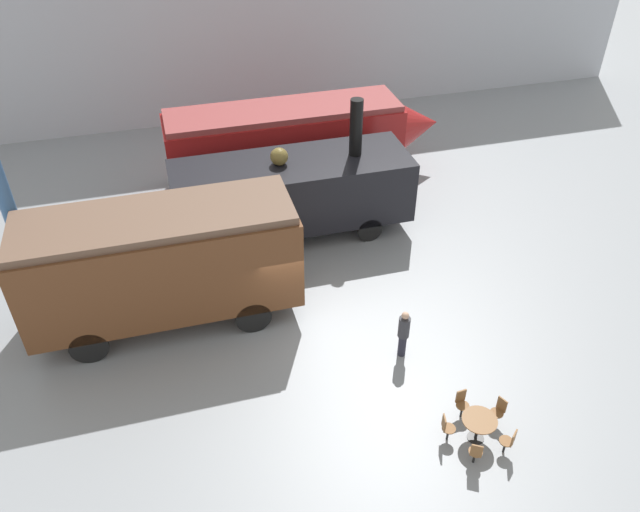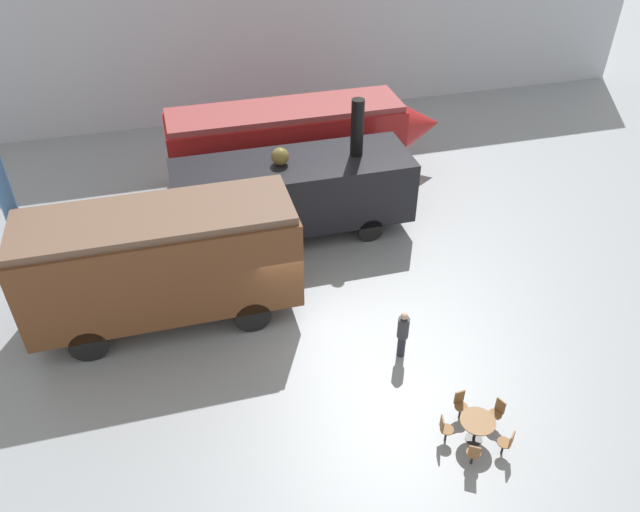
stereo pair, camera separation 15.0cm
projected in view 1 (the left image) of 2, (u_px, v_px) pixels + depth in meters
The scene contains 13 objects.
ground_plane at pixel (301, 318), 20.02m from camera, with size 80.00×80.00×0.00m, color gray.
backdrop_wall at pixel (218, 29), 29.39m from camera, with size 44.00×0.15×9.00m.
streamlined_locomotive at pixel (303, 137), 25.93m from camera, with size 11.66×2.60×3.39m.
steam_locomotive at pixel (293, 190), 22.88m from camera, with size 8.67×2.88×5.06m.
passenger_coach_wooden at pixel (162, 260), 18.67m from camera, with size 8.12×2.78×3.94m.
cafe_table_near at pixel (479, 423), 15.98m from camera, with size 0.91×0.91×0.75m.
cafe_chair_0 at pixel (446, 427), 16.01m from camera, with size 0.38×0.36×0.87m.
cafe_chair_1 at pixel (476, 452), 15.40m from camera, with size 0.39×0.40×0.87m.
cafe_chair_2 at pixel (509, 441), 15.67m from camera, with size 0.40×0.41×0.87m.
cafe_chair_3 at pixel (499, 410), 16.45m from camera, with size 0.40×0.38×0.87m.
cafe_chair_4 at pixel (462, 402), 16.66m from camera, with size 0.36×0.36×0.87m.
visitor_person at pixel (404, 332), 18.21m from camera, with size 0.34×0.34×1.67m.
support_pillar at pixel (7, 204), 18.02m from camera, with size 0.44×0.44×8.00m.
Camera 1 is at (-3.33, -14.41, 13.66)m, focal length 35.00 mm.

